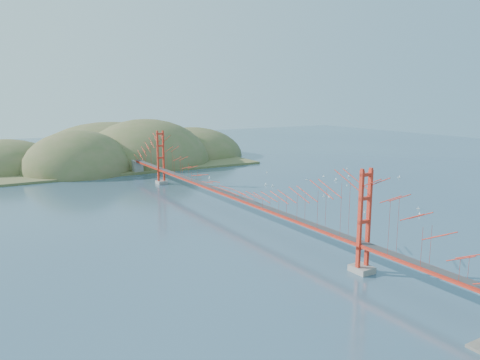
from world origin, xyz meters
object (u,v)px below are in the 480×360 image
sailboat_2 (419,215)px  bridge (228,172)px  sailboat_1 (307,179)px  sailboat_0 (329,196)px

sailboat_2 → bridge: bearing=146.1°
sailboat_1 → sailboat_0: bearing=-115.2°
bridge → sailboat_2: (25.83, -17.34, -6.86)m
bridge → sailboat_1: size_ratio=131.09×
bridge → sailboat_0: size_ratio=165.18×
sailboat_0 → bridge: bearing=-178.1°
sailboat_2 → sailboat_0: sailboat_2 is taller
bridge → sailboat_0: bridge is taller
sailboat_2 → sailboat_1: bearing=82.6°
bridge → sailboat_1: bearing=29.5°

